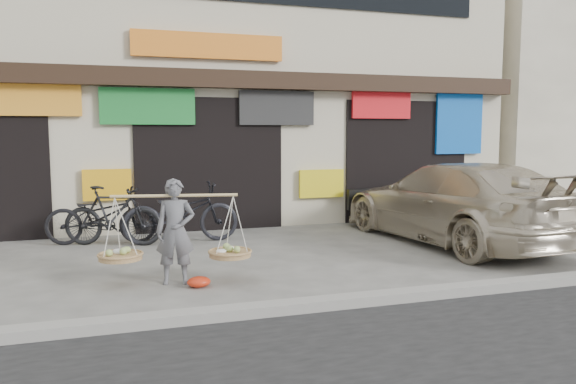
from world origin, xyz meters
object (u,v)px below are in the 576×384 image
object	(u,v)px
street_vendor	(176,236)
bike_1	(113,216)
suv	(454,202)
bike_0	(101,216)
bike_2	(181,213)

from	to	relation	value
street_vendor	bike_1	size ratio (longest dim) A/B	1.11
street_vendor	suv	xyz separation A→B (m)	(5.15, 1.28, 0.10)
street_vendor	bike_1	world-z (taller)	street_vendor
street_vendor	bike_0	xyz separation A→B (m)	(-0.98, 3.07, -0.12)
bike_0	bike_2	world-z (taller)	bike_2
bike_0	bike_1	size ratio (longest dim) A/B	1.10
street_vendor	bike_1	distance (m)	2.97
street_vendor	suv	size ratio (longest dim) A/B	0.38
bike_1	suv	world-z (taller)	suv
street_vendor	suv	distance (m)	5.30
bike_0	bike_2	size ratio (longest dim) A/B	0.93
bike_2	suv	distance (m)	4.96
bike_0	street_vendor	bearing A→B (deg)	-152.45
bike_1	bike_2	world-z (taller)	bike_2
bike_0	bike_1	distance (m)	0.29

